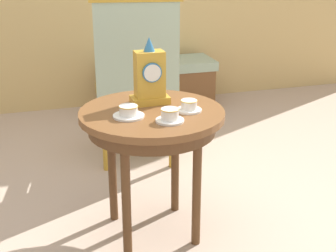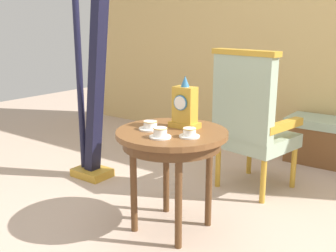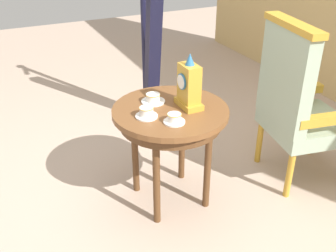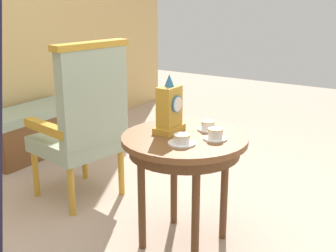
{
  "view_description": "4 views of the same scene",
  "coord_description": "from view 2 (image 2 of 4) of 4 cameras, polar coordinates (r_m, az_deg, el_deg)",
  "views": [
    {
      "loc": [
        -0.59,
        -2.19,
        1.46
      ],
      "look_at": [
        0.08,
        0.05,
        0.57
      ],
      "focal_mm": 53.37,
      "sensor_mm": 36.0,
      "label": 1
    },
    {
      "loc": [
        1.42,
        -1.98,
        1.33
      ],
      "look_at": [
        -0.0,
        -0.03,
        0.71
      ],
      "focal_mm": 43.23,
      "sensor_mm": 36.0,
      "label": 2
    },
    {
      "loc": [
        1.93,
        -0.92,
        1.74
      ],
      "look_at": [
        0.02,
        -0.01,
        0.57
      ],
      "focal_mm": 42.66,
      "sensor_mm": 36.0,
      "label": 3
    },
    {
      "loc": [
        -2.05,
        -1.17,
        1.45
      ],
      "look_at": [
        -0.07,
        0.09,
        0.74
      ],
      "focal_mm": 47.59,
      "sensor_mm": 36.0,
      "label": 4
    }
  ],
  "objects": [
    {
      "name": "ground_plane",
      "position": [
        2.78,
        0.42,
        -14.31
      ],
      "size": [
        10.0,
        10.0,
        0.0
      ],
      "primitive_type": "plane",
      "color": "#BCA38E"
    },
    {
      "name": "wall_back",
      "position": [
        4.46,
        18.23,
        14.54
      ],
      "size": [
        6.0,
        0.1,
        2.8
      ],
      "primitive_type": "cube",
      "color": "tan",
      "rests_on": "ground"
    },
    {
      "name": "side_table",
      "position": [
        2.56,
        0.55,
        -2.37
      ],
      "size": [
        0.71,
        0.71,
        0.67
      ],
      "color": "brown",
      "rests_on": "ground"
    },
    {
      "name": "teacup_left",
      "position": [
        2.57,
        -2.51,
        0.03
      ],
      "size": [
        0.15,
        0.15,
        0.06
      ],
      "color": "white",
      "rests_on": "side_table"
    },
    {
      "name": "teacup_right",
      "position": [
        2.38,
        -1.1,
        -1.02
      ],
      "size": [
        0.13,
        0.13,
        0.06
      ],
      "color": "white",
      "rests_on": "side_table"
    },
    {
      "name": "teacup_center",
      "position": [
        2.4,
        3.04,
        -0.99
      ],
      "size": [
        0.12,
        0.12,
        0.06
      ],
      "color": "white",
      "rests_on": "side_table"
    },
    {
      "name": "mantel_clock",
      "position": [
        2.59,
        2.37,
        2.68
      ],
      "size": [
        0.19,
        0.11,
        0.34
      ],
      "color": "gold",
      "rests_on": "side_table"
    },
    {
      "name": "armchair",
      "position": [
        3.24,
        11.6,
        0.86
      ],
      "size": [
        0.63,
        0.62,
        1.14
      ],
      "color": "#9EB299",
      "rests_on": "ground"
    },
    {
      "name": "harp",
      "position": [
        3.48,
        -10.77,
        4.29
      ],
      "size": [
        0.4,
        0.24,
        1.82
      ],
      "color": "gold",
      "rests_on": "ground"
    }
  ]
}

